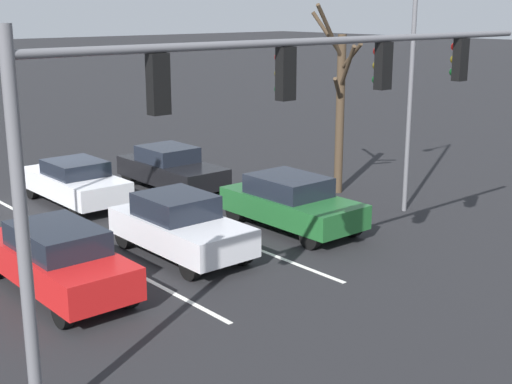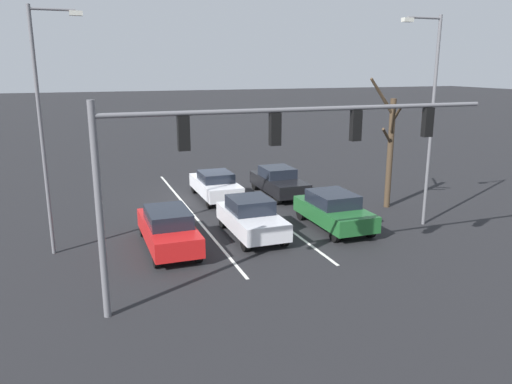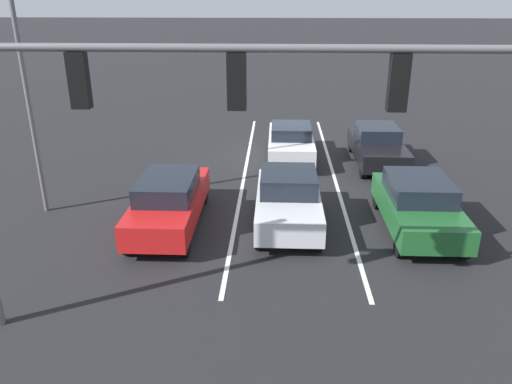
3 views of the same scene
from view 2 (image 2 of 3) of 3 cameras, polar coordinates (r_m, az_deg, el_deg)
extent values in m
plane|color=black|center=(26.89, -5.06, -0.58)|extent=(240.00, 240.00, 0.00)
cube|color=silver|center=(25.20, 0.07, -1.53)|extent=(0.12, 16.73, 0.01)
cube|color=silver|center=(24.29, -7.45, -2.26)|extent=(0.12, 16.73, 0.01)
cube|color=red|center=(19.49, -10.01, -4.45)|extent=(1.74, 4.67, 0.72)
cube|color=black|center=(19.22, -10.04, -2.76)|extent=(1.53, 2.31, 0.53)
cube|color=red|center=(21.70, -9.54, -2.00)|extent=(0.24, 0.06, 0.12)
cube|color=red|center=(21.53, -12.73, -2.29)|extent=(0.24, 0.06, 0.12)
cylinder|color=black|center=(18.12, -6.62, -6.98)|extent=(0.22, 0.64, 0.64)
cylinder|color=black|center=(17.87, -11.28, -7.48)|extent=(0.22, 0.64, 0.64)
cylinder|color=black|center=(21.38, -8.86, -3.72)|extent=(0.22, 0.64, 0.64)
cylinder|color=black|center=(21.17, -12.81, -4.10)|extent=(0.22, 0.64, 0.64)
cube|color=silver|center=(20.50, -0.50, -3.29)|extent=(1.84, 4.16, 0.69)
cube|color=black|center=(20.51, -0.70, -1.44)|extent=(1.62, 1.83, 0.58)
cube|color=red|center=(22.50, -0.70, -1.24)|extent=(0.24, 0.06, 0.12)
cube|color=red|center=(22.12, -3.84, -1.54)|extent=(0.24, 0.06, 0.12)
cylinder|color=black|center=(19.56, 3.17, -5.25)|extent=(0.22, 0.66, 0.66)
cylinder|color=black|center=(19.02, -1.22, -5.80)|extent=(0.22, 0.66, 0.66)
cylinder|color=black|center=(22.21, 0.12, -2.84)|extent=(0.22, 0.66, 0.66)
cylinder|color=black|center=(21.74, -3.79, -3.25)|extent=(0.22, 0.66, 0.66)
cube|color=#1E5928|center=(21.82, 8.91, -2.40)|extent=(1.89, 4.33, 0.67)
cube|color=black|center=(21.79, 8.77, -0.76)|extent=(1.66, 2.14, 0.55)
cube|color=red|center=(23.87, 7.86, -0.50)|extent=(0.24, 0.06, 0.12)
cube|color=red|center=(23.30, 4.99, -0.78)|extent=(0.24, 0.06, 0.12)
cylinder|color=black|center=(21.03, 12.90, -4.18)|extent=(0.22, 0.67, 0.67)
cylinder|color=black|center=(20.22, 9.00, -4.74)|extent=(0.22, 0.67, 0.67)
cylinder|color=black|center=(23.61, 8.77, -1.95)|extent=(0.22, 0.67, 0.67)
cylinder|color=black|center=(22.90, 5.19, -2.36)|extent=(0.22, 0.67, 0.67)
cube|color=silver|center=(26.37, -4.66, 0.62)|extent=(1.79, 4.38, 0.68)
cube|color=black|center=(26.14, -4.63, 1.79)|extent=(1.58, 1.86, 0.47)
cube|color=red|center=(28.51, -4.61, 2.01)|extent=(0.24, 0.06, 0.12)
cube|color=red|center=(28.21, -7.07, 1.81)|extent=(0.24, 0.06, 0.12)
cylinder|color=black|center=(25.17, -1.98, -0.79)|extent=(0.22, 0.66, 0.66)
cylinder|color=black|center=(24.75, -5.36, -1.11)|extent=(0.22, 0.66, 0.66)
cylinder|color=black|center=(28.16, -4.03, 0.80)|extent=(0.22, 0.66, 0.66)
cylinder|color=black|center=(27.79, -7.07, 0.54)|extent=(0.22, 0.66, 0.66)
cube|color=black|center=(27.03, 2.64, 0.98)|extent=(1.80, 4.45, 0.67)
cube|color=black|center=(27.12, 2.45, 2.31)|extent=(1.58, 1.86, 0.52)
cube|color=red|center=(29.20, 2.13, 2.31)|extent=(0.24, 0.06, 0.12)
cube|color=red|center=(28.75, -0.20, 2.14)|extent=(0.24, 0.06, 0.12)
cylinder|color=black|center=(25.95, 5.60, -0.40)|extent=(0.22, 0.65, 0.65)
cylinder|color=black|center=(25.34, 2.46, -0.70)|extent=(0.22, 0.65, 0.65)
cylinder|color=black|center=(28.88, 2.77, 1.15)|extent=(0.22, 0.65, 0.65)
cylinder|color=black|center=(28.33, -0.09, 0.91)|extent=(0.22, 0.65, 0.65)
cylinder|color=slate|center=(13.95, -17.44, -2.41)|extent=(0.20, 0.20, 6.01)
cylinder|color=slate|center=(15.02, 6.32, 9.39)|extent=(12.37, 0.14, 0.14)
cube|color=black|center=(17.36, 19.03, 7.55)|extent=(0.32, 0.22, 0.95)
sphere|color=red|center=(17.46, 18.77, 8.54)|extent=(0.20, 0.20, 0.20)
sphere|color=#4C420C|center=(17.48, 18.70, 7.61)|extent=(0.20, 0.20, 0.20)
sphere|color=#0A3814|center=(17.52, 18.62, 6.69)|extent=(0.20, 0.20, 0.20)
cube|color=black|center=(15.81, 11.34, 7.46)|extent=(0.32, 0.22, 0.95)
sphere|color=red|center=(15.92, 11.09, 8.55)|extent=(0.20, 0.20, 0.20)
sphere|color=#4C420C|center=(15.95, 11.04, 7.53)|extent=(0.20, 0.20, 0.20)
sphere|color=#0A3814|center=(15.98, 10.99, 6.52)|extent=(0.20, 0.20, 0.20)
cube|color=black|center=(14.60, 2.19, 7.18)|extent=(0.32, 0.22, 0.95)
sphere|color=red|center=(14.72, 1.96, 8.36)|extent=(0.20, 0.20, 0.20)
sphere|color=#4C420C|center=(14.75, 1.95, 7.26)|extent=(0.20, 0.20, 0.20)
sphere|color=#0A3814|center=(14.78, 1.94, 6.16)|extent=(0.20, 0.20, 0.20)
cube|color=black|center=(13.81, -8.28, 6.65)|extent=(0.32, 0.22, 0.95)
sphere|color=red|center=(13.94, -8.46, 7.88)|extent=(0.20, 0.20, 0.20)
sphere|color=#4C420C|center=(13.97, -8.42, 6.72)|extent=(0.20, 0.20, 0.20)
sphere|color=#0A3814|center=(14.01, -8.37, 5.57)|extent=(0.20, 0.20, 0.20)
cylinder|color=slate|center=(19.34, -23.28, 5.89)|extent=(0.14, 0.14, 8.85)
cylinder|color=slate|center=(19.26, -22.25, 18.76)|extent=(1.49, 0.09, 0.09)
cube|color=beige|center=(19.25, -19.89, 18.66)|extent=(0.44, 0.24, 0.16)
cylinder|color=slate|center=(22.60, 19.42, 7.28)|extent=(0.14, 0.14, 8.85)
cylinder|color=slate|center=(22.06, 18.69, 18.34)|extent=(1.59, 0.09, 0.09)
cube|color=beige|center=(21.57, 16.93, 18.31)|extent=(0.44, 0.24, 0.16)
cylinder|color=#423323|center=(25.22, 15.06, 4.21)|extent=(0.29, 0.29, 5.35)
cylinder|color=#423323|center=(24.34, 14.23, 10.46)|extent=(1.63, 0.49, 1.80)
cylinder|color=#423323|center=(24.27, 15.39, 7.80)|extent=(0.94, 1.38, 1.49)
cylinder|color=#423323|center=(25.03, 14.35, 10.37)|extent=(0.82, 0.90, 1.46)
cylinder|color=#423323|center=(24.43, 15.80, 8.55)|extent=(0.47, 1.22, 0.97)
cylinder|color=#423323|center=(24.64, 14.74, 6.19)|extent=(0.97, 0.66, 0.89)
camera|label=1|loc=(5.18, -58.58, 0.50)|focal=50.00mm
camera|label=3|loc=(7.94, 31.53, 9.43)|focal=35.00mm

